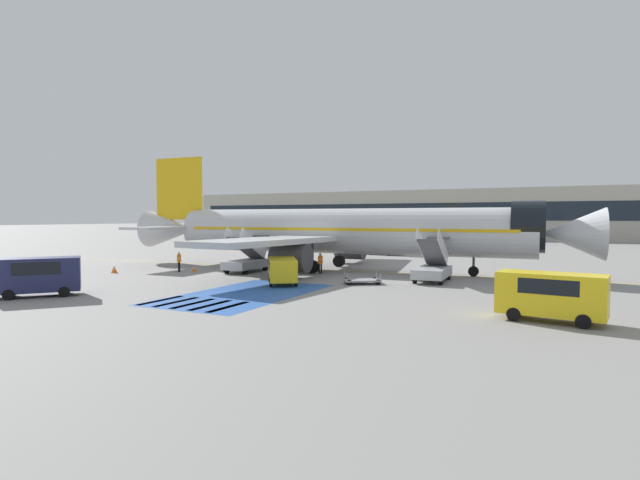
{
  "coord_description": "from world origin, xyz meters",
  "views": [
    {
      "loc": [
        17.75,
        -40.99,
        4.81
      ],
      "look_at": [
        -1.35,
        -1.83,
        2.84
      ],
      "focal_mm": 28.0,
      "sensor_mm": 36.0,
      "label": 1
    }
  ],
  "objects_px": {
    "boarding_stairs_forward": "(432,268)",
    "fuel_tanker": "(369,241)",
    "traffic_cone_1": "(114,269)",
    "terminal_building": "(438,214)",
    "traffic_cone_0": "(194,269)",
    "ground_crew_0": "(179,260)",
    "airliner": "(337,231)",
    "service_van_0": "(551,293)",
    "ground_crew_1": "(320,262)",
    "service_van_1": "(282,268)",
    "boarding_stairs_aft": "(247,261)",
    "service_van_2": "(38,274)",
    "ground_crew_2": "(302,262)",
    "baggage_cart": "(362,280)"
  },
  "relations": [
    {
      "from": "traffic_cone_0",
      "to": "service_van_0",
      "type": "bearing_deg",
      "value": -18.44
    },
    {
      "from": "traffic_cone_1",
      "to": "boarding_stairs_aft",
      "type": "bearing_deg",
      "value": 29.31
    },
    {
      "from": "airliner",
      "to": "traffic_cone_1",
      "type": "xyz_separation_m",
      "value": [
        -16.53,
        -10.46,
        -3.26
      ]
    },
    {
      "from": "traffic_cone_1",
      "to": "service_van_1",
      "type": "bearing_deg",
      "value": 0.53
    },
    {
      "from": "boarding_stairs_forward",
      "to": "ground_crew_1",
      "type": "xyz_separation_m",
      "value": [
        -9.86,
        0.99,
        0.03
      ]
    },
    {
      "from": "boarding_stairs_forward",
      "to": "ground_crew_0",
      "type": "distance_m",
      "value": 21.95
    },
    {
      "from": "service_van_0",
      "to": "ground_crew_2",
      "type": "xyz_separation_m",
      "value": [
        -19.93,
        12.98,
        -0.36
      ]
    },
    {
      "from": "traffic_cone_1",
      "to": "terminal_building",
      "type": "xyz_separation_m",
      "value": [
        8.42,
        87.34,
        5.27
      ]
    },
    {
      "from": "traffic_cone_0",
      "to": "ground_crew_0",
      "type": "bearing_deg",
      "value": -139.19
    },
    {
      "from": "service_van_1",
      "to": "baggage_cart",
      "type": "bearing_deg",
      "value": 172.69
    },
    {
      "from": "ground_crew_0",
      "to": "traffic_cone_0",
      "type": "relative_size",
      "value": 3.58
    },
    {
      "from": "airliner",
      "to": "traffic_cone_1",
      "type": "relative_size",
      "value": 72.1
    },
    {
      "from": "airliner",
      "to": "service_van_2",
      "type": "xyz_separation_m",
      "value": [
        -10.13,
        -21.83,
        -2.15
      ]
    },
    {
      "from": "service_van_0",
      "to": "terminal_building",
      "type": "height_order",
      "value": "terminal_building"
    },
    {
      "from": "service_van_2",
      "to": "boarding_stairs_aft",
      "type": "bearing_deg",
      "value": -62.11
    },
    {
      "from": "airliner",
      "to": "baggage_cart",
      "type": "xyz_separation_m",
      "value": [
        5.49,
        -7.78,
        -3.3
      ]
    },
    {
      "from": "ground_crew_1",
      "to": "traffic_cone_1",
      "type": "relative_size",
      "value": 2.96
    },
    {
      "from": "boarding_stairs_forward",
      "to": "fuel_tanker",
      "type": "bearing_deg",
      "value": 117.52
    },
    {
      "from": "service_van_1",
      "to": "service_van_0",
      "type": "bearing_deg",
      "value": 128.31
    },
    {
      "from": "boarding_stairs_aft",
      "to": "ground_crew_0",
      "type": "relative_size",
      "value": 2.97
    },
    {
      "from": "service_van_2",
      "to": "traffic_cone_1",
      "type": "xyz_separation_m",
      "value": [
        -6.4,
        11.37,
        -1.1
      ]
    },
    {
      "from": "service_van_0",
      "to": "service_van_1",
      "type": "xyz_separation_m",
      "value": [
        -17.78,
        5.94,
        -0.21
      ]
    },
    {
      "from": "fuel_tanker",
      "to": "traffic_cone_0",
      "type": "distance_m",
      "value": 28.08
    },
    {
      "from": "ground_crew_1",
      "to": "service_van_0",
      "type": "bearing_deg",
      "value": -60.22
    },
    {
      "from": "ground_crew_1",
      "to": "traffic_cone_0",
      "type": "xyz_separation_m",
      "value": [
        -10.87,
        -3.36,
        -0.78
      ]
    },
    {
      "from": "airliner",
      "to": "traffic_cone_1",
      "type": "bearing_deg",
      "value": -59.99
    },
    {
      "from": "traffic_cone_1",
      "to": "terminal_building",
      "type": "distance_m",
      "value": 87.91
    },
    {
      "from": "service_van_1",
      "to": "service_van_2",
      "type": "distance_m",
      "value": 15.55
    },
    {
      "from": "terminal_building",
      "to": "airliner",
      "type": "bearing_deg",
      "value": -83.98
    },
    {
      "from": "service_van_2",
      "to": "traffic_cone_0",
      "type": "bearing_deg",
      "value": -47.0
    },
    {
      "from": "boarding_stairs_forward",
      "to": "ground_crew_0",
      "type": "relative_size",
      "value": 2.97
    },
    {
      "from": "baggage_cart",
      "to": "ground_crew_2",
      "type": "distance_m",
      "value": 8.66
    },
    {
      "from": "service_van_0",
      "to": "traffic_cone_1",
      "type": "bearing_deg",
      "value": 88.23
    },
    {
      "from": "fuel_tanker",
      "to": "service_van_1",
      "type": "xyz_separation_m",
      "value": [
        4.84,
        -31.05,
        -0.53
      ]
    },
    {
      "from": "service_van_0",
      "to": "service_van_2",
      "type": "xyz_separation_m",
      "value": [
        -28.21,
        -5.59,
        0.06
      ]
    },
    {
      "from": "service_van_0",
      "to": "ground_crew_2",
      "type": "distance_m",
      "value": 23.78
    },
    {
      "from": "service_van_0",
      "to": "service_van_1",
      "type": "relative_size",
      "value": 1.01
    },
    {
      "from": "airliner",
      "to": "service_van_0",
      "type": "relative_size",
      "value": 8.97
    },
    {
      "from": "boarding_stairs_aft",
      "to": "service_van_2",
      "type": "bearing_deg",
      "value": -104.26
    },
    {
      "from": "traffic_cone_0",
      "to": "fuel_tanker",
      "type": "bearing_deg",
      "value": 76.74
    },
    {
      "from": "ground_crew_0",
      "to": "traffic_cone_1",
      "type": "relative_size",
      "value": 2.97
    },
    {
      "from": "ground_crew_1",
      "to": "boarding_stairs_forward",
      "type": "bearing_deg",
      "value": -30.32
    },
    {
      "from": "ground_crew_1",
      "to": "boarding_stairs_aft",
      "type": "bearing_deg",
      "value": 169.85
    },
    {
      "from": "boarding_stairs_aft",
      "to": "airliner",
      "type": "bearing_deg",
      "value": 34.26
    },
    {
      "from": "traffic_cone_0",
      "to": "traffic_cone_1",
      "type": "distance_m",
      "value": 6.79
    },
    {
      "from": "ground_crew_1",
      "to": "baggage_cart",
      "type": "bearing_deg",
      "value": -63.82
    },
    {
      "from": "fuel_tanker",
      "to": "service_van_0",
      "type": "xyz_separation_m",
      "value": [
        22.61,
        -36.99,
        -0.31
      ]
    },
    {
      "from": "airliner",
      "to": "service_van_1",
      "type": "bearing_deg",
      "value": -0.67
    },
    {
      "from": "service_van_1",
      "to": "traffic_cone_0",
      "type": "xyz_separation_m",
      "value": [
        -11.27,
        3.75,
        -0.88
      ]
    },
    {
      "from": "baggage_cart",
      "to": "traffic_cone_0",
      "type": "xyz_separation_m",
      "value": [
        -16.47,
        1.22,
        -0.01
      ]
    }
  ]
}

